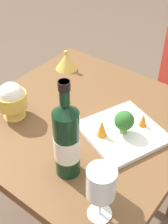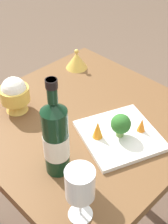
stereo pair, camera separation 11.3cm
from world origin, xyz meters
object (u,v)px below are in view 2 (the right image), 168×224
wine_glass (80,185)px  serving_plate (120,135)px  broccoli_floret (121,124)px  carrot_garnish_left (142,125)px  carrot_garnish_right (98,129)px  rice_bowl (15,94)px  wine_bottle (56,138)px  rice_bowl_lid (77,60)px

wine_glass → serving_plate: size_ratio=0.55×
serving_plate → broccoli_floret: size_ratio=3.78×
broccoli_floret → carrot_garnish_left: broccoli_floret is taller
broccoli_floret → carrot_garnish_left: 0.08m
wine_glass → broccoli_floret: wine_glass is taller
wine_glass → carrot_garnish_right: size_ratio=2.72×
rice_bowl → carrot_garnish_right: rice_bowl is taller
broccoli_floret → carrot_garnish_right: size_ratio=1.30×
wine_glass → wine_bottle: bearing=-111.1°
rice_bowl → carrot_garnish_left: bearing=118.7°
rice_bowl_lid → broccoli_floret: 0.49m
wine_glass → rice_bowl_lid: size_ratio=1.79×
wine_glass → carrot_garnish_right: wine_glass is taller
rice_bowl_lid → carrot_garnish_left: bearing=72.8°
serving_plate → broccoli_floret: bearing=35.8°
wine_bottle → serving_plate: size_ratio=1.02×
wine_bottle → broccoli_floret: size_ratio=3.86×
carrot_garnish_left → wine_bottle: bearing=-15.4°
wine_bottle → rice_bowl_lid: wine_bottle is taller
broccoli_floret → rice_bowl: bearing=-67.5°
rice_bowl_lid → carrot_garnish_right: size_ratio=1.52×
serving_plate → broccoli_floret: (0.01, 0.00, 0.06)m
wine_bottle → rice_bowl: (-0.08, -0.33, -0.06)m
wine_bottle → rice_bowl_lid: 0.61m
wine_glass → carrot_garnish_left: bearing=-167.9°
serving_plate → carrot_garnish_left: (-0.07, 0.04, 0.03)m
rice_bowl → carrot_garnish_right: size_ratio=2.15×
wine_bottle → wine_glass: 0.18m
wine_bottle → serving_plate: 0.28m
wine_bottle → carrot_garnish_right: bearing=-179.9°
wine_glass → carrot_garnish_left: 0.39m
broccoli_floret → wine_glass: bearing=21.1°
serving_plate → rice_bowl_lid: bearing=-115.9°
wine_glass → broccoli_floret: bearing=-158.9°
rice_bowl_lid → wine_bottle: bearing=40.8°
rice_bowl → broccoli_floret: size_ratio=1.65×
wine_glass → rice_bowl: size_ratio=1.26×
wine_bottle → carrot_garnish_right: size_ratio=5.02×
wine_bottle → serving_plate: bearing=169.6°
rice_bowl → wine_glass: bearing=73.8°
broccoli_floret → carrot_garnish_left: (-0.07, 0.04, -0.02)m
wine_glass → rice_bowl: 0.52m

